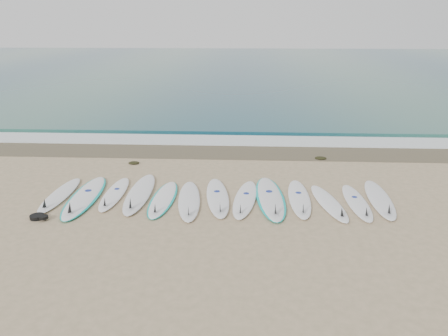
{
  "coord_description": "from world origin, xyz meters",
  "views": [
    {
      "loc": [
        0.67,
        -10.0,
        4.23
      ],
      "look_at": [
        0.09,
        1.23,
        0.4
      ],
      "focal_mm": 35.0,
      "sensor_mm": 36.0,
      "label": 1
    }
  ],
  "objects_px": {
    "surfboard_12": "(380,199)",
    "leash_coil": "(39,217)",
    "surfboard_0": "(59,195)",
    "surfboard_6": "(218,197)"
  },
  "relations": [
    {
      "from": "surfboard_0",
      "to": "leash_coil",
      "type": "relative_size",
      "value": 5.2
    },
    {
      "from": "surfboard_0",
      "to": "surfboard_6",
      "type": "bearing_deg",
      "value": 0.71
    },
    {
      "from": "surfboard_12",
      "to": "leash_coil",
      "type": "height_order",
      "value": "surfboard_12"
    },
    {
      "from": "surfboard_12",
      "to": "leash_coil",
      "type": "relative_size",
      "value": 5.67
    },
    {
      "from": "surfboard_6",
      "to": "surfboard_0",
      "type": "bearing_deg",
      "value": 173.44
    },
    {
      "from": "surfboard_6",
      "to": "leash_coil",
      "type": "xyz_separation_m",
      "value": [
        -3.94,
        -1.31,
        -0.01
      ]
    },
    {
      "from": "surfboard_12",
      "to": "surfboard_0",
      "type": "bearing_deg",
      "value": -175.36
    },
    {
      "from": "leash_coil",
      "to": "surfboard_12",
      "type": "bearing_deg",
      "value": 9.99
    },
    {
      "from": "surfboard_0",
      "to": "surfboard_12",
      "type": "height_order",
      "value": "surfboard_12"
    },
    {
      "from": "surfboard_0",
      "to": "leash_coil",
      "type": "distance_m",
      "value": 1.27
    }
  ]
}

